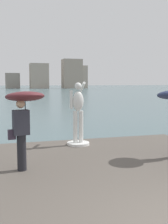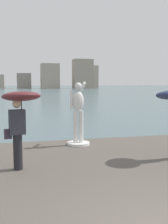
% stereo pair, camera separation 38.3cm
% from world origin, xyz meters
% --- Properties ---
extents(ground_plane, '(400.00, 400.00, 0.00)m').
position_xyz_m(ground_plane, '(0.00, 40.00, 0.00)').
color(ground_plane, '#4C666B').
extents(pier, '(7.54, 9.91, 0.40)m').
position_xyz_m(pier, '(0.00, 1.95, 0.20)').
color(pier, '#564F47').
rests_on(pier, ground).
extents(statue_white_figure, '(0.77, 0.95, 2.17)m').
position_xyz_m(statue_white_figure, '(-0.15, 6.04, 1.36)').
color(statue_white_figure, white).
rests_on(statue_white_figure, pier).
extents(onlooker_left, '(1.07, 1.09, 1.96)m').
position_xyz_m(onlooker_left, '(-2.11, 3.77, 1.89)').
color(onlooker_left, black).
rests_on(onlooker_left, pier).
extents(distant_skyline, '(72.81, 10.99, 12.70)m').
position_xyz_m(distant_skyline, '(4.35, 118.35, 4.90)').
color(distant_skyline, gray).
rests_on(distant_skyline, ground).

